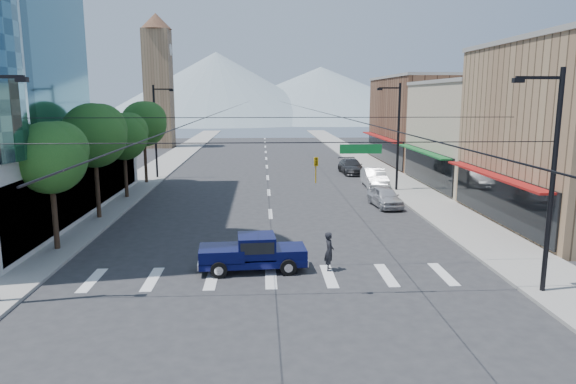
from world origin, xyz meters
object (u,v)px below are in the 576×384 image
at_px(parked_car_far, 351,166).
at_px(parked_car_mid, 374,178).
at_px(parked_car_near, 385,197).
at_px(pickup_truck, 252,252).
at_px(pedestrian, 329,251).

bearing_deg(parked_car_far, parked_car_mid, -88.09).
xyz_separation_m(parked_car_mid, parked_car_far, (-0.67, 8.05, -0.08)).
bearing_deg(parked_car_near, parked_car_mid, 77.48).
xyz_separation_m(pickup_truck, parked_car_near, (9.40, 13.48, -0.14)).
bearing_deg(parked_car_mid, pickup_truck, -113.90).
bearing_deg(pedestrian, pickup_truck, 91.64).
height_order(parked_car_mid, parked_car_far, parked_car_mid).
bearing_deg(parked_car_near, pickup_truck, -130.32).
relative_size(pickup_truck, parked_car_mid, 1.00).
relative_size(pedestrian, parked_car_far, 0.35).
xyz_separation_m(pedestrian, parked_car_near, (5.87, 13.64, -0.18)).
xyz_separation_m(pedestrian, parked_car_mid, (6.90, 21.95, -0.08)).
distance_m(parked_car_near, parked_car_far, 16.37).
height_order(pedestrian, parked_car_near, pedestrian).
height_order(pickup_truck, parked_car_far, pickup_truck).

